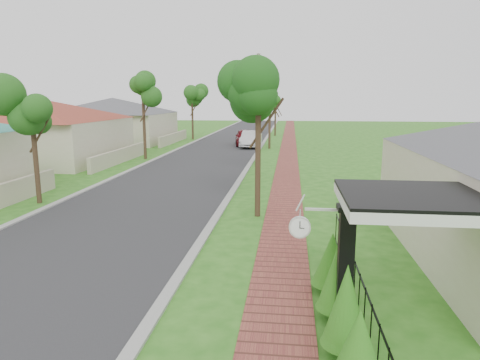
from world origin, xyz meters
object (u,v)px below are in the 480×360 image
at_px(porch_post, 345,274).
at_px(parked_car_red, 245,137).
at_px(parked_car_white, 251,139).
at_px(station_clock, 301,226).
at_px(utility_pole, 258,110).
at_px(near_tree, 258,95).

relative_size(porch_post, parked_car_red, 0.55).
relative_size(parked_car_red, parked_car_white, 1.00).
bearing_deg(station_clock, porch_post, -24.80).
relative_size(porch_post, parked_car_white, 0.55).
bearing_deg(station_clock, utility_pole, 96.87).
xyz_separation_m(parked_car_red, parked_car_white, (0.72, -1.54, -0.03)).
relative_size(parked_car_white, near_tree, 0.79).
relative_size(porch_post, station_clock, 2.35).
bearing_deg(near_tree, parked_car_white, 95.93).
xyz_separation_m(near_tree, station_clock, (1.48, -7.60, -2.71)).
bearing_deg(utility_pole, parked_car_white, 97.77).
distance_m(near_tree, station_clock, 8.20).
bearing_deg(porch_post, station_clock, 155.20).
bearing_deg(station_clock, parked_car_red, 98.08).
bearing_deg(porch_post, near_tree, 106.37).
distance_m(parked_car_white, utility_pole, 11.38).
height_order(porch_post, parked_car_white, porch_post).
relative_size(parked_car_white, utility_pole, 0.62).
distance_m(porch_post, parked_car_red, 33.87).
height_order(near_tree, station_clock, near_tree).
bearing_deg(parked_car_red, parked_car_white, -73.17).
distance_m(parked_car_red, near_tree, 25.90).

